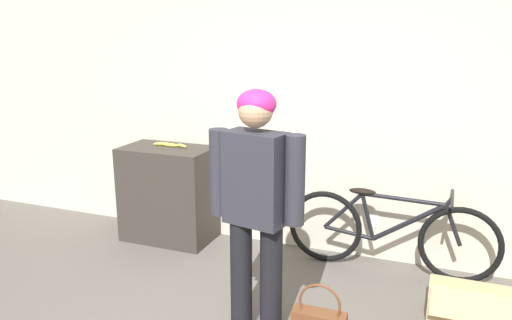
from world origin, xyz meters
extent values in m
cube|color=beige|center=(0.00, 2.32, 1.30)|extent=(8.00, 0.06, 2.60)
cube|color=white|center=(0.55, 2.28, 0.35)|extent=(0.08, 0.01, 0.12)
cube|color=#38332D|center=(-1.35, 2.02, 0.45)|extent=(0.85, 0.50, 0.90)
cylinder|color=black|center=(-0.10, 0.85, 0.39)|extent=(0.14, 0.14, 0.78)
cylinder|color=black|center=(0.11, 0.85, 0.39)|extent=(0.14, 0.14, 0.78)
cube|color=#2D2D38|center=(0.00, 0.85, 1.07)|extent=(0.41, 0.28, 0.58)
cylinder|color=#2D2D38|center=(-0.25, 0.85, 1.09)|extent=(0.12, 0.12, 0.56)
cylinder|color=#2D2D38|center=(0.25, 0.85, 1.09)|extent=(0.12, 0.12, 0.56)
sphere|color=tan|center=(0.00, 0.85, 1.49)|extent=(0.21, 0.21, 0.21)
ellipsoid|color=#EA2884|center=(0.00, 0.86, 1.53)|extent=(0.24, 0.22, 0.18)
torus|color=black|center=(0.17, 2.07, 0.32)|extent=(0.64, 0.05, 0.64)
torus|color=black|center=(1.25, 2.07, 0.32)|extent=(0.64, 0.05, 0.64)
cylinder|color=black|center=(0.37, 2.07, 0.30)|extent=(0.42, 0.03, 0.08)
cylinder|color=black|center=(0.32, 2.07, 0.49)|extent=(0.33, 0.03, 0.36)
cylinder|color=black|center=(0.52, 2.07, 0.46)|extent=(0.14, 0.03, 0.39)
cylinder|color=black|center=(0.85, 2.07, 0.46)|extent=(0.57, 0.04, 0.40)
cylinder|color=black|center=(0.80, 2.07, 0.65)|extent=(0.65, 0.03, 0.05)
cylinder|color=black|center=(1.19, 2.07, 0.48)|extent=(0.16, 0.03, 0.33)
cylinder|color=black|center=(1.14, 2.07, 0.67)|extent=(0.07, 0.03, 0.08)
cylinder|color=black|center=(1.16, 2.07, 0.70)|extent=(0.02, 0.46, 0.02)
ellipsoid|color=black|center=(0.47, 2.07, 0.68)|extent=(0.22, 0.08, 0.05)
ellipsoid|color=#EAD64C|center=(-1.33, 2.07, 0.92)|extent=(0.17, 0.03, 0.03)
ellipsoid|color=#EAD64C|center=(-1.44, 2.08, 0.92)|extent=(0.15, 0.09, 0.03)
ellipsoid|color=#EAD64C|center=(-1.22, 2.08, 0.92)|extent=(0.15, 0.09, 0.03)
sphere|color=brown|center=(-1.50, 2.09, 0.92)|extent=(0.02, 0.02, 0.02)
torus|color=brown|center=(0.44, 0.79, 0.34)|extent=(0.27, 0.02, 0.27)
cube|color=tan|center=(1.34, 1.53, 0.11)|extent=(0.56, 0.37, 0.21)
cube|color=tan|center=(1.34, 1.34, 0.20)|extent=(0.53, 0.13, 0.17)
camera|label=1|loc=(1.07, -1.90, 1.95)|focal=35.00mm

